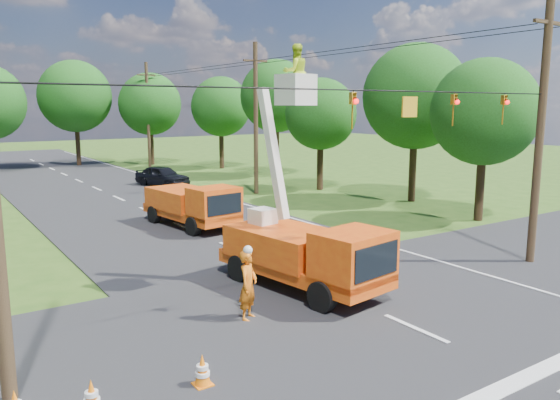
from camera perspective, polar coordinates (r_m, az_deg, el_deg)
ground at (r=31.78m, az=-13.76°, el=-1.15°), size 140.00×140.00×0.00m
road_main at (r=31.78m, az=-13.76°, el=-1.15°), size 12.00×100.00×0.06m
road_cross at (r=16.63m, az=8.76°, el=-11.01°), size 56.00×10.00×0.07m
stop_bar at (r=13.62m, az=24.38°, el=-16.68°), size 9.00×0.45×0.02m
edge_line at (r=34.06m, az=-4.90°, el=-0.18°), size 0.12×90.00×0.02m
bucket_truck at (r=17.51m, az=2.63°, el=-4.18°), size 3.12×6.29×7.76m
second_truck at (r=26.96m, az=-9.08°, el=-0.46°), size 2.89×6.04×2.18m
ground_worker at (r=15.27m, az=-3.34°, el=-8.90°), size 0.86×0.81×1.97m
distant_car at (r=41.42m, az=-12.19°, el=2.48°), size 3.32×4.83×1.53m
traffic_cone_2 at (r=21.39m, az=5.28°, el=-5.20°), size 0.38×0.38×0.71m
traffic_cone_3 at (r=25.18m, az=-4.04°, el=-2.89°), size 0.38×0.38×0.71m
traffic_cone_4 at (r=12.18m, az=-8.11°, el=-17.23°), size 0.38×0.38×0.71m
traffic_cone_5 at (r=11.69m, az=-19.08°, el=-18.92°), size 0.38×0.38×0.71m
traffic_cone_7 at (r=31.03m, az=-5.04°, el=-0.49°), size 0.38×0.38×0.71m
pole_right_near at (r=22.26m, az=25.57°, el=6.87°), size 1.80×0.30×10.00m
pole_right_mid at (r=36.74m, az=-2.55°, el=8.58°), size 1.80×0.30×10.00m
pole_right_far at (r=54.82m, az=-13.63°, el=8.71°), size 1.80×0.30×10.00m
signal_span at (r=17.15m, az=14.85°, el=9.49°), size 18.00×0.29×1.07m
tree_right_a at (r=29.73m, az=20.60°, el=8.57°), size 5.40×5.40×8.28m
tree_right_b at (r=34.69m, az=13.98°, el=10.43°), size 6.40×6.40×9.65m
tree_right_c at (r=38.60m, az=4.28°, el=8.93°), size 5.00×5.00×7.83m
tree_right_d at (r=46.03m, az=-0.37°, el=10.79°), size 6.00×6.00×9.70m
tree_right_e at (r=52.41m, az=-6.20°, el=9.66°), size 5.60×5.60×8.63m
tree_far_b at (r=58.00m, az=-20.64°, el=10.10°), size 7.00×7.00×10.32m
tree_far_c at (r=57.03m, az=-13.43°, el=9.72°), size 6.20×6.20×9.18m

